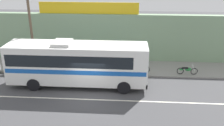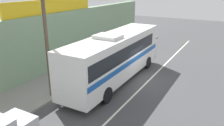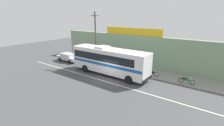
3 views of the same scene
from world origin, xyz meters
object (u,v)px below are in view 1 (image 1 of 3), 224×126
at_px(intercity_bus, 76,62).
at_px(motorcycle_red, 139,68).
at_px(motorcycle_orange, 124,68).
at_px(pedestrian_far_left, 110,59).
at_px(motorcycle_blue, 187,70).
at_px(utility_pole, 31,26).

bearing_deg(intercity_bus, motorcycle_red, 26.53).
distance_m(intercity_bus, motorcycle_red, 5.93).
relative_size(motorcycle_orange, pedestrian_far_left, 1.10).
bearing_deg(motorcycle_blue, motorcycle_orange, 179.07).
height_order(intercity_bus, motorcycle_blue, intercity_bus).
height_order(intercity_bus, motorcycle_orange, intercity_bus).
xyz_separation_m(motorcycle_red, motorcycle_orange, (-1.33, -0.01, 0.00)).
xyz_separation_m(utility_pole, motorcycle_blue, (13.77, 0.08, -3.79)).
distance_m(motorcycle_red, pedestrian_far_left, 2.80).
bearing_deg(motorcycle_red, utility_pole, -178.88).
height_order(motorcycle_red, pedestrian_far_left, pedestrian_far_left).
bearing_deg(intercity_bus, motorcycle_orange, 33.87).
bearing_deg(utility_pole, motorcycle_orange, 1.23).
bearing_deg(utility_pole, pedestrian_far_left, 6.83).
bearing_deg(motorcycle_blue, motorcycle_red, 178.63).
relative_size(motorcycle_red, motorcycle_orange, 1.01).
xyz_separation_m(intercity_bus, motorcycle_red, (5.13, 2.56, -1.50)).
xyz_separation_m(utility_pole, motorcycle_orange, (8.16, 0.17, -3.79)).
relative_size(utility_pole, pedestrian_far_left, 4.69).
xyz_separation_m(motorcycle_blue, pedestrian_far_left, (-6.94, 0.73, 0.59)).
bearing_deg(motorcycle_red, intercity_bus, -153.47).
bearing_deg(intercity_bus, motorcycle_blue, 14.66).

